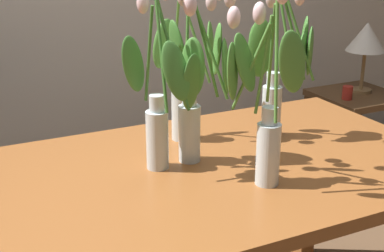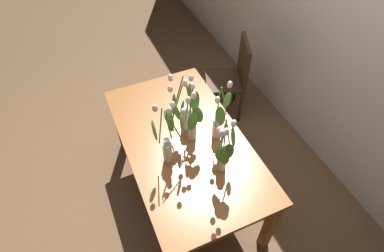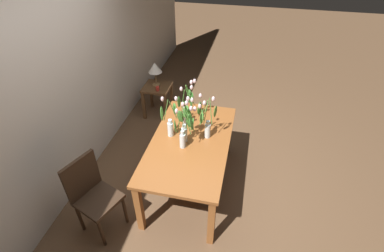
{
  "view_description": "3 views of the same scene",
  "coord_description": "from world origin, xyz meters",
  "px_view_note": "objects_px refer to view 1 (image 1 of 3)",
  "views": [
    {
      "loc": [
        -0.68,
        -1.35,
        1.42
      ],
      "look_at": [
        -0.04,
        -0.02,
        0.89
      ],
      "focal_mm": 50.94,
      "sensor_mm": 36.0,
      "label": 1
    },
    {
      "loc": [
        1.43,
        -0.56,
        2.61
      ],
      "look_at": [
        0.04,
        0.05,
        0.92
      ],
      "focal_mm": 29.02,
      "sensor_mm": 36.0,
      "label": 2
    },
    {
      "loc": [
        -2.45,
        -0.57,
        2.87
      ],
      "look_at": [
        0.01,
        -0.02,
        0.96
      ],
      "focal_mm": 26.57,
      "sensor_mm": 36.0,
      "label": 3
    }
  ],
  "objects_px": {
    "pillar_candle": "(347,93)",
    "tulip_vase_2": "(263,102)",
    "tulip_vase_1": "(199,96)",
    "tulip_vase_0": "(163,96)",
    "side_table": "(356,113)",
    "tulip_vase_3": "(183,88)",
    "dining_table": "(199,195)",
    "table_lamp": "(366,39)",
    "tulip_vase_4": "(283,74)"
  },
  "relations": [
    {
      "from": "side_table",
      "to": "tulip_vase_2",
      "type": "bearing_deg",
      "value": -141.76
    },
    {
      "from": "side_table",
      "to": "table_lamp",
      "type": "relative_size",
      "value": 1.38
    },
    {
      "from": "tulip_vase_0",
      "to": "table_lamp",
      "type": "relative_size",
      "value": 1.44
    },
    {
      "from": "tulip_vase_3",
      "to": "table_lamp",
      "type": "xyz_separation_m",
      "value": [
        1.44,
        0.67,
        -0.07
      ]
    },
    {
      "from": "tulip_vase_1",
      "to": "tulip_vase_2",
      "type": "relative_size",
      "value": 1.0
    },
    {
      "from": "tulip_vase_0",
      "to": "tulip_vase_1",
      "type": "relative_size",
      "value": 1.0
    },
    {
      "from": "tulip_vase_2",
      "to": "tulip_vase_3",
      "type": "height_order",
      "value": "tulip_vase_2"
    },
    {
      "from": "tulip_vase_0",
      "to": "pillar_candle",
      "type": "height_order",
      "value": "tulip_vase_0"
    },
    {
      "from": "tulip_vase_2",
      "to": "tulip_vase_4",
      "type": "xyz_separation_m",
      "value": [
        0.27,
        0.29,
        -0.02
      ]
    },
    {
      "from": "tulip_vase_1",
      "to": "side_table",
      "type": "distance_m",
      "value": 1.76
    },
    {
      "from": "tulip_vase_3",
      "to": "pillar_candle",
      "type": "relative_size",
      "value": 7.03
    },
    {
      "from": "tulip_vase_2",
      "to": "tulip_vase_3",
      "type": "bearing_deg",
      "value": 96.31
    },
    {
      "from": "tulip_vase_4",
      "to": "pillar_candle",
      "type": "height_order",
      "value": "tulip_vase_4"
    },
    {
      "from": "tulip_vase_0",
      "to": "tulip_vase_2",
      "type": "bearing_deg",
      "value": -44.85
    },
    {
      "from": "tulip_vase_4",
      "to": "table_lamp",
      "type": "xyz_separation_m",
      "value": [
        1.13,
        0.8,
        -0.11
      ]
    },
    {
      "from": "tulip_vase_2",
      "to": "side_table",
      "type": "relative_size",
      "value": 1.04
    },
    {
      "from": "tulip_vase_2",
      "to": "tulip_vase_4",
      "type": "height_order",
      "value": "same"
    },
    {
      "from": "tulip_vase_0",
      "to": "tulip_vase_4",
      "type": "height_order",
      "value": "tulip_vase_0"
    },
    {
      "from": "tulip_vase_0",
      "to": "tulip_vase_2",
      "type": "height_order",
      "value": "tulip_vase_0"
    },
    {
      "from": "dining_table",
      "to": "tulip_vase_1",
      "type": "bearing_deg",
      "value": 65.74
    },
    {
      "from": "side_table",
      "to": "dining_table",
      "type": "bearing_deg",
      "value": -148.29
    },
    {
      "from": "table_lamp",
      "to": "pillar_candle",
      "type": "distance_m",
      "value": 0.33
    },
    {
      "from": "pillar_candle",
      "to": "tulip_vase_0",
      "type": "bearing_deg",
      "value": -150.81
    },
    {
      "from": "tulip_vase_4",
      "to": "pillar_candle",
      "type": "relative_size",
      "value": 7.6
    },
    {
      "from": "tulip_vase_1",
      "to": "pillar_candle",
      "type": "bearing_deg",
      "value": 31.24
    },
    {
      "from": "tulip_vase_0",
      "to": "side_table",
      "type": "bearing_deg",
      "value": 28.79
    },
    {
      "from": "dining_table",
      "to": "tulip_vase_0",
      "type": "relative_size",
      "value": 2.8
    },
    {
      "from": "pillar_candle",
      "to": "table_lamp",
      "type": "bearing_deg",
      "value": 24.98
    },
    {
      "from": "dining_table",
      "to": "tulip_vase_3",
      "type": "relative_size",
      "value": 3.03
    },
    {
      "from": "dining_table",
      "to": "tulip_vase_2",
      "type": "xyz_separation_m",
      "value": [
        0.11,
        -0.16,
        0.33
      ]
    },
    {
      "from": "tulip_vase_4",
      "to": "tulip_vase_1",
      "type": "bearing_deg",
      "value": -167.78
    },
    {
      "from": "dining_table",
      "to": "pillar_candle",
      "type": "bearing_deg",
      "value": 32.4
    },
    {
      "from": "tulip_vase_0",
      "to": "tulip_vase_4",
      "type": "xyz_separation_m",
      "value": [
        0.48,
        0.08,
        -0.01
      ]
    },
    {
      "from": "tulip_vase_2",
      "to": "table_lamp",
      "type": "xyz_separation_m",
      "value": [
        1.39,
        1.09,
        -0.12
      ]
    },
    {
      "from": "tulip_vase_0",
      "to": "pillar_candle",
      "type": "relative_size",
      "value": 7.62
    },
    {
      "from": "tulip_vase_1",
      "to": "pillar_candle",
      "type": "height_order",
      "value": "tulip_vase_1"
    },
    {
      "from": "tulip_vase_3",
      "to": "table_lamp",
      "type": "distance_m",
      "value": 1.59
    },
    {
      "from": "dining_table",
      "to": "tulip_vase_1",
      "type": "distance_m",
      "value": 0.31
    },
    {
      "from": "tulip_vase_0",
      "to": "table_lamp",
      "type": "distance_m",
      "value": 1.83
    },
    {
      "from": "tulip_vase_3",
      "to": "table_lamp",
      "type": "relative_size",
      "value": 1.32
    },
    {
      "from": "tulip_vase_3",
      "to": "tulip_vase_0",
      "type": "bearing_deg",
      "value": -128.07
    },
    {
      "from": "dining_table",
      "to": "side_table",
      "type": "distance_m",
      "value": 1.74
    },
    {
      "from": "tulip_vase_0",
      "to": "tulip_vase_3",
      "type": "height_order",
      "value": "tulip_vase_0"
    },
    {
      "from": "tulip_vase_0",
      "to": "tulip_vase_2",
      "type": "xyz_separation_m",
      "value": [
        0.21,
        -0.21,
        0.01
      ]
    },
    {
      "from": "table_lamp",
      "to": "pillar_candle",
      "type": "relative_size",
      "value": 5.31
    },
    {
      "from": "tulip_vase_1",
      "to": "dining_table",
      "type": "bearing_deg",
      "value": -114.26
    },
    {
      "from": "dining_table",
      "to": "pillar_candle",
      "type": "relative_size",
      "value": 21.33
    },
    {
      "from": "pillar_candle",
      "to": "tulip_vase_2",
      "type": "bearing_deg",
      "value": -140.47
    },
    {
      "from": "tulip_vase_3",
      "to": "pillar_candle",
      "type": "xyz_separation_m",
      "value": [
        1.27,
        0.59,
        -0.33
      ]
    },
    {
      "from": "tulip_vase_2",
      "to": "pillar_candle",
      "type": "relative_size",
      "value": 7.61
    }
  ]
}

